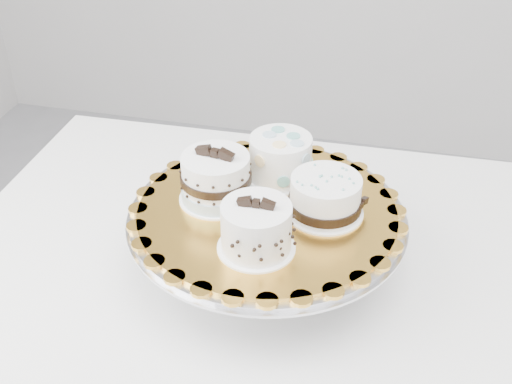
% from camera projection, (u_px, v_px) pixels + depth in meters
% --- Properties ---
extents(table, '(1.13, 0.77, 0.75)m').
position_uv_depth(table, '(299.00, 301.00, 1.05)').
color(table, white).
rests_on(table, floor).
extents(cake_stand, '(0.40, 0.40, 0.11)m').
position_uv_depth(cake_stand, '(267.00, 230.00, 0.94)').
color(cake_stand, gray).
rests_on(cake_stand, table).
extents(cake_board, '(0.42, 0.42, 0.01)m').
position_uv_depth(cake_board, '(267.00, 210.00, 0.92)').
color(cake_board, gold).
rests_on(cake_board, cake_stand).
extents(cake_swirl, '(0.10, 0.10, 0.08)m').
position_uv_depth(cake_swirl, '(256.00, 229.00, 0.82)').
color(cake_swirl, white).
rests_on(cake_swirl, cake_board).
extents(cake_banded, '(0.11, 0.11, 0.09)m').
position_uv_depth(cake_banded, '(216.00, 180.00, 0.92)').
color(cake_banded, white).
rests_on(cake_banded, cake_board).
extents(cake_dots, '(0.12, 0.12, 0.07)m').
position_uv_depth(cake_dots, '(280.00, 158.00, 0.96)').
color(cake_dots, white).
rests_on(cake_dots, cake_board).
extents(cake_ribbon, '(0.12, 0.12, 0.06)m').
position_uv_depth(cake_ribbon, '(326.00, 197.00, 0.89)').
color(cake_ribbon, white).
rests_on(cake_ribbon, cake_board).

